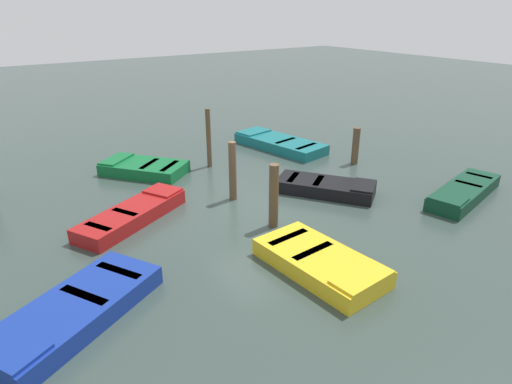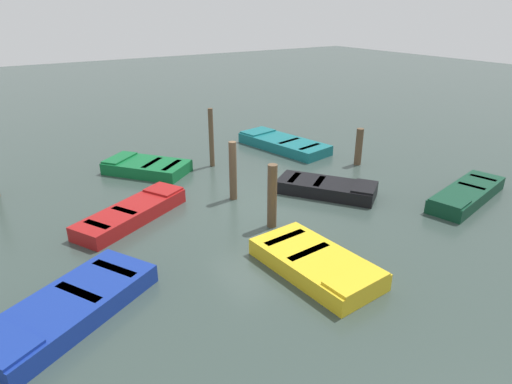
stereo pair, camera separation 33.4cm
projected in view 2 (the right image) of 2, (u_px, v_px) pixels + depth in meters
ground_plane at (256, 203)px, 13.23m from camera, size 80.00×80.00×0.00m
rowboat_red at (133, 212)px, 12.11m from camera, size 3.52×2.51×0.46m
rowboat_teal at (283, 143)px, 18.16m from camera, size 2.19×4.17×0.46m
rowboat_green at (146, 167)px, 15.53m from camera, size 2.93×3.16×0.46m
rowboat_yellow at (316, 263)px, 9.73m from camera, size 1.70×3.08×0.46m
rowboat_dark_green at (467, 194)px, 13.28m from camera, size 3.68×1.77×0.46m
rowboat_black at (327, 188)px, 13.76m from camera, size 2.72×3.18×0.46m
rowboat_blue at (68, 308)px, 8.29m from camera, size 3.69×2.90×0.46m
mooring_piling_mid_right at (211, 138)px, 15.83m from camera, size 0.18×0.18×2.15m
mooring_piling_near_left at (233, 171)px, 13.14m from camera, size 0.23×0.23×1.82m
mooring_piling_center at (272, 196)px, 11.49m from camera, size 0.25×0.25×1.76m
mooring_piling_near_right at (359, 147)px, 16.14m from camera, size 0.26×0.26×1.37m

